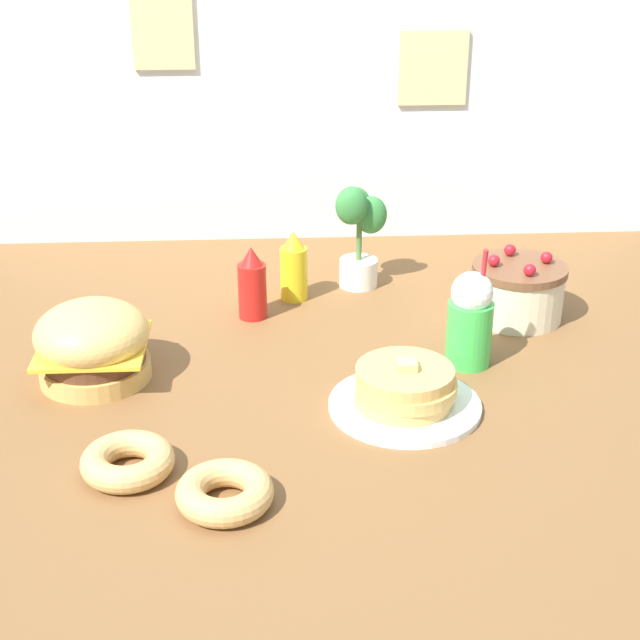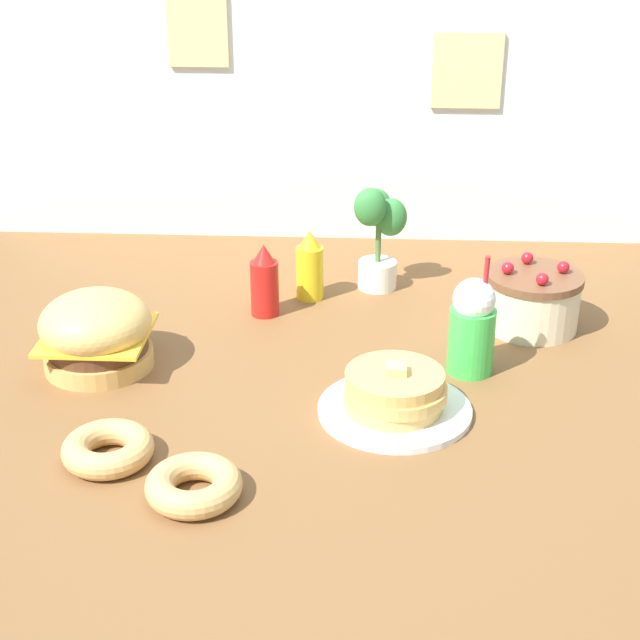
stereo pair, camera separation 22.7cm
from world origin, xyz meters
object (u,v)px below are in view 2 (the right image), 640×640
Objects in this scene: mustard_bottle at (310,267)px; donut_pink_glaze at (108,448)px; ketchup_bottle at (264,282)px; cream_soda_cup at (472,326)px; potted_plant at (378,234)px; layer_cake at (533,300)px; burger at (96,332)px; donut_chocolate at (194,484)px; pancake_stack at (395,396)px.

mustard_bottle reaches higher than donut_pink_glaze.
cream_soda_cup is at bearing -29.63° from ketchup_bottle.
cream_soda_cup is 0.90m from donut_pink_glaze.
layer_cake is at bearing -31.44° from potted_plant.
burger is at bearing -137.82° from mustard_bottle.
burger reaches higher than donut_chocolate.
donut_pink_glaze is (0.13, -0.41, -0.06)m from burger.
ketchup_bottle is 1.08× the size of donut_chocolate.
pancake_stack is at bearing 40.87° from donut_chocolate.
mustard_bottle reaches higher than donut_chocolate.
cream_soda_cup is at bearing 1.59° from burger.
ketchup_bottle is at bearing 176.47° from layer_cake.
cream_soda_cup is 0.81m from donut_chocolate.
ketchup_bottle reaches higher than layer_cake.
pancake_stack is (0.72, -0.19, -0.05)m from burger.
burger is 1.33× the size of ketchup_bottle.
ketchup_bottle is 0.78m from donut_pink_glaze.
cream_soda_cup is 0.56m from potted_plant.
cream_soda_cup is at bearing 48.52° from pancake_stack.
ketchup_bottle is at bearing 124.03° from pancake_stack.
donut_chocolate is at bearing -58.10° from burger.
layer_cake is at bearing -14.97° from mustard_bottle.
ketchup_bottle is (-0.35, 0.51, 0.05)m from pancake_stack.
mustard_bottle is 0.67× the size of cream_soda_cup.
donut_pink_glaze is (-0.36, -0.85, -0.06)m from mustard_bottle.
mustard_bottle is 0.93m from donut_pink_glaze.
layer_cake is (1.09, 0.28, -0.01)m from burger.
donut_pink_glaze is (-0.59, -0.22, -0.01)m from pancake_stack.
potted_plant reaches higher than cream_soda_cup.
cream_soda_cup is 0.98× the size of potted_plant.
donut_pink_glaze is at bearing -120.48° from potted_plant.
mustard_bottle is 1.08× the size of donut_pink_glaze.
cream_soda_cup is at bearing -66.24° from potted_plant.
mustard_bottle is (-0.23, 0.63, 0.05)m from pancake_stack.
layer_cake reaches higher than donut_chocolate.
ketchup_bottle reaches higher than pancake_stack.
donut_chocolate is (0.33, -0.53, -0.06)m from burger.
donut_pink_glaze is (-0.25, -0.74, -0.06)m from ketchup_bottle.
potted_plant is at bearing 33.76° from ketchup_bottle.
mustard_bottle is at bearing -155.03° from potted_plant.
potted_plant is at bearing 59.52° from donut_pink_glaze.
mustard_bottle is at bearing 165.03° from layer_cake.
potted_plant is at bearing 113.76° from cream_soda_cup.
layer_cake reaches higher than donut_pink_glaze.
pancake_stack is at bearing -14.39° from burger.
burger is 1.43× the size of donut_chocolate.
donut_chocolate is at bearing -133.39° from layer_cake.
pancake_stack is at bearing -131.48° from cream_soda_cup.
ketchup_bottle is 0.86m from donut_chocolate.
mustard_bottle reaches higher than burger.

